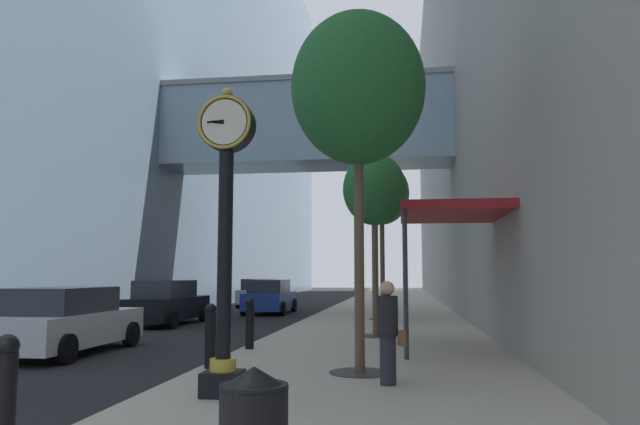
{
  "coord_description": "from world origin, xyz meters",
  "views": [
    {
      "loc": [
        3.85,
        -2.49,
        1.88
      ],
      "look_at": [
        0.94,
        18.35,
        4.11
      ],
      "focal_mm": 32.93,
      "sensor_mm": 36.0,
      "label": 1
    }
  ],
  "objects_px": {
    "street_tree_near": "(358,90)",
    "pedestrian_walking": "(388,330)",
    "bollard_fourth": "(250,322)",
    "street_clock": "(225,222)",
    "car_white_near": "(65,321)",
    "street_tree_mid_near": "(374,191)",
    "bollard_nearest": "(4,398)",
    "bollard_third": "(210,334)",
    "street_tree_mid_far": "(382,194)",
    "car_silver_far": "(259,293)",
    "car_blue_trailing": "(270,297)",
    "car_black_mid": "(167,303)"
  },
  "relations": [
    {
      "from": "street_tree_near",
      "to": "pedestrian_walking",
      "type": "bearing_deg",
      "value": -63.23
    },
    {
      "from": "bollard_fourth",
      "to": "pedestrian_walking",
      "type": "xyz_separation_m",
      "value": [
        3.35,
        -4.11,
        0.23
      ]
    },
    {
      "from": "street_clock",
      "to": "car_white_near",
      "type": "xyz_separation_m",
      "value": [
        -5.39,
        4.81,
        -1.88
      ]
    },
    {
      "from": "street_tree_mid_near",
      "to": "bollard_nearest",
      "type": "bearing_deg",
      "value": -103.29
    },
    {
      "from": "street_tree_near",
      "to": "bollard_third",
      "type": "bearing_deg",
      "value": 176.75
    },
    {
      "from": "street_tree_mid_far",
      "to": "car_silver_far",
      "type": "height_order",
      "value": "street_tree_mid_far"
    },
    {
      "from": "street_tree_mid_near",
      "to": "street_tree_mid_far",
      "type": "distance_m",
      "value": 6.37
    },
    {
      "from": "street_clock",
      "to": "pedestrian_walking",
      "type": "bearing_deg",
      "value": 26.61
    },
    {
      "from": "street_clock",
      "to": "bollard_fourth",
      "type": "height_order",
      "value": "street_clock"
    },
    {
      "from": "car_silver_far",
      "to": "street_tree_mid_far",
      "type": "bearing_deg",
      "value": -54.9
    },
    {
      "from": "street_tree_mid_far",
      "to": "bollard_nearest",
      "type": "bearing_deg",
      "value": -98.78
    },
    {
      "from": "street_tree_mid_far",
      "to": "car_blue_trailing",
      "type": "bearing_deg",
      "value": 139.22
    },
    {
      "from": "car_white_near",
      "to": "car_silver_far",
      "type": "xyz_separation_m",
      "value": [
        -0.4,
        20.92,
        0.02
      ]
    },
    {
      "from": "pedestrian_walking",
      "to": "car_silver_far",
      "type": "xyz_separation_m",
      "value": [
        -8.16,
        24.55,
        -0.21
      ]
    },
    {
      "from": "street_tree_mid_far",
      "to": "car_silver_far",
      "type": "distance_m",
      "value": 13.93
    },
    {
      "from": "street_clock",
      "to": "bollard_nearest",
      "type": "distance_m",
      "value": 4.01
    },
    {
      "from": "car_silver_far",
      "to": "car_blue_trailing",
      "type": "xyz_separation_m",
      "value": [
        2.0,
        -6.0,
        0.0
      ]
    },
    {
      "from": "street_clock",
      "to": "pedestrian_walking",
      "type": "relative_size",
      "value": 2.79
    },
    {
      "from": "car_white_near",
      "to": "car_black_mid",
      "type": "xyz_separation_m",
      "value": [
        -0.82,
        8.1,
        0.04
      ]
    },
    {
      "from": "bollard_third",
      "to": "bollard_fourth",
      "type": "xyz_separation_m",
      "value": [
        0.0,
        2.89,
        0.0
      ]
    },
    {
      "from": "street_tree_mid_far",
      "to": "car_black_mid",
      "type": "bearing_deg",
      "value": -166.27
    },
    {
      "from": "bollard_third",
      "to": "street_tree_mid_near",
      "type": "distance_m",
      "value": 7.65
    },
    {
      "from": "car_blue_trailing",
      "to": "car_black_mid",
      "type": "bearing_deg",
      "value": -109.53
    },
    {
      "from": "street_tree_mid_far",
      "to": "car_white_near",
      "type": "height_order",
      "value": "street_tree_mid_far"
    },
    {
      "from": "street_tree_mid_far",
      "to": "car_blue_trailing",
      "type": "xyz_separation_m",
      "value": [
        -5.63,
        4.85,
        -4.27
      ]
    },
    {
      "from": "street_tree_near",
      "to": "street_tree_mid_far",
      "type": "xyz_separation_m",
      "value": [
        0.0,
        12.64,
        -0.26
      ]
    },
    {
      "from": "bollard_fourth",
      "to": "street_tree_mid_far",
      "type": "xyz_separation_m",
      "value": [
        2.82,
        9.59,
        4.3
      ]
    },
    {
      "from": "pedestrian_walking",
      "to": "bollard_nearest",
      "type": "bearing_deg",
      "value": -126.26
    },
    {
      "from": "car_black_mid",
      "to": "street_tree_mid_far",
      "type": "bearing_deg",
      "value": 13.73
    },
    {
      "from": "bollard_third",
      "to": "street_tree_near",
      "type": "distance_m",
      "value": 5.36
    },
    {
      "from": "bollard_nearest",
      "to": "car_blue_trailing",
      "type": "relative_size",
      "value": 0.26
    },
    {
      "from": "bollard_third",
      "to": "car_silver_far",
      "type": "height_order",
      "value": "car_silver_far"
    },
    {
      "from": "street_tree_mid_near",
      "to": "car_silver_far",
      "type": "bearing_deg",
      "value": 113.94
    },
    {
      "from": "street_tree_mid_near",
      "to": "car_white_near",
      "type": "bearing_deg",
      "value": -152.58
    },
    {
      "from": "street_tree_near",
      "to": "car_black_mid",
      "type": "relative_size",
      "value": 1.41
    },
    {
      "from": "street_clock",
      "to": "car_blue_trailing",
      "type": "distance_m",
      "value": 20.18
    },
    {
      "from": "bollard_third",
      "to": "car_black_mid",
      "type": "distance_m",
      "value": 11.74
    },
    {
      "from": "bollard_nearest",
      "to": "pedestrian_walking",
      "type": "xyz_separation_m",
      "value": [
        3.35,
        4.57,
        0.23
      ]
    },
    {
      "from": "bollard_third",
      "to": "car_black_mid",
      "type": "relative_size",
      "value": 0.26
    },
    {
      "from": "street_tree_mid_near",
      "to": "pedestrian_walking",
      "type": "bearing_deg",
      "value": -85.87
    },
    {
      "from": "car_white_near",
      "to": "car_black_mid",
      "type": "relative_size",
      "value": 0.98
    },
    {
      "from": "bollard_fourth",
      "to": "car_black_mid",
      "type": "xyz_separation_m",
      "value": [
        -5.22,
        7.63,
        0.04
      ]
    },
    {
      "from": "bollard_fourth",
      "to": "car_blue_trailing",
      "type": "relative_size",
      "value": 0.26
    },
    {
      "from": "street_tree_mid_far",
      "to": "street_clock",
      "type": "bearing_deg",
      "value": -97.0
    },
    {
      "from": "street_clock",
      "to": "car_blue_trailing",
      "type": "height_order",
      "value": "street_clock"
    },
    {
      "from": "car_silver_far",
      "to": "bollard_third",
      "type": "bearing_deg",
      "value": -78.37
    },
    {
      "from": "street_clock",
      "to": "bollard_third",
      "type": "xyz_separation_m",
      "value": [
        -0.99,
        2.4,
        -1.89
      ]
    },
    {
      "from": "bollard_third",
      "to": "pedestrian_walking",
      "type": "relative_size",
      "value": 0.73
    },
    {
      "from": "bollard_nearest",
      "to": "car_black_mid",
      "type": "bearing_deg",
      "value": 107.75
    },
    {
      "from": "street_tree_mid_near",
      "to": "pedestrian_walking",
      "type": "distance_m",
      "value": 8.1
    }
  ]
}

